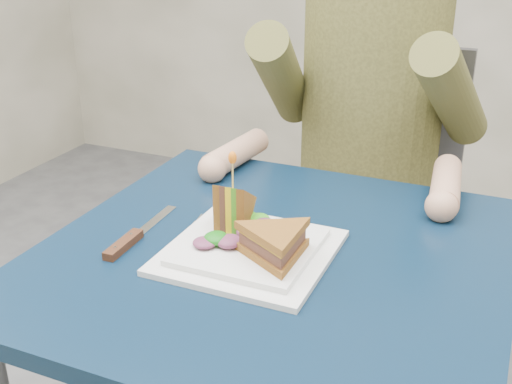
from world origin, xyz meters
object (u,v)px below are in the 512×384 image
at_px(plate, 249,250).
at_px(knife, 130,240).
at_px(sandwich_flat, 275,243).
at_px(diner, 372,66).
at_px(sandwich_upright, 233,209).
at_px(chair, 373,195).
at_px(fork, 189,238).
at_px(table, 274,291).

relative_size(plate, knife, 1.17).
distance_m(sandwich_flat, knife, 0.26).
height_order(diner, sandwich_flat, diner).
height_order(diner, sandwich_upright, diner).
xyz_separation_m(chair, sandwich_upright, (-0.08, -0.70, 0.24)).
xyz_separation_m(chair, fork, (-0.15, -0.74, 0.19)).
bearing_deg(diner, sandwich_flat, -88.01).
relative_size(diner, sandwich_upright, 6.16).
relative_size(table, fork, 4.20).
height_order(plate, sandwich_flat, sandwich_flat).
height_order(chair, sandwich_flat, chair).
bearing_deg(chair, knife, -106.49).
distance_m(sandwich_flat, sandwich_upright, 0.13).
bearing_deg(knife, sandwich_flat, 4.02).
bearing_deg(plate, chair, 87.54).
distance_m(table, plate, 0.10).
height_order(sandwich_upright, knife, sandwich_upright).
height_order(chair, fork, chair).
relative_size(sandwich_upright, fork, 0.68).
relative_size(chair, sandwich_upright, 7.69).
bearing_deg(sandwich_flat, diner, 91.99).
xyz_separation_m(sandwich_upright, fork, (-0.07, -0.04, -0.05)).
relative_size(chair, plate, 3.58).
bearing_deg(sandwich_upright, sandwich_flat, -33.77).
relative_size(table, sandwich_upright, 6.20).
bearing_deg(knife, sandwich_upright, 30.09).
bearing_deg(sandwich_flat, sandwich_upright, 146.23).
bearing_deg(sandwich_upright, table, -9.71).
height_order(plate, fork, plate).
height_order(diner, fork, diner).
bearing_deg(chair, fork, -101.26).
bearing_deg(diner, table, -90.00).
distance_m(chair, plate, 0.77).
bearing_deg(fork, sandwich_upright, 30.37).
relative_size(sandwich_flat, fork, 1.07).
relative_size(chair, diner, 1.25).
bearing_deg(diner, chair, 90.00).
distance_m(chair, sandwich_upright, 0.75).
xyz_separation_m(diner, sandwich_flat, (0.02, -0.66, -0.14)).
distance_m(chair, knife, 0.85).
bearing_deg(diner, sandwich_upright, -97.90).
xyz_separation_m(chair, plate, (-0.03, -0.75, 0.20)).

